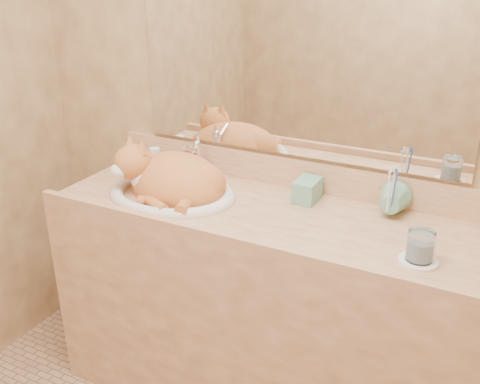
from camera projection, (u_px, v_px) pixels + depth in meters
The scene contains 12 objects.
wall_back at pixel (297, 87), 1.99m from camera, with size 2.40×0.02×2.50m, color olive.
vanity_counter at pixel (263, 310), 2.09m from camera, with size 1.60×0.55×0.85m, color #9D6946, non-canonical shape.
mirror at pixel (298, 49), 1.92m from camera, with size 1.30×0.02×0.80m, color white.
sink_basin at pixel (171, 176), 2.03m from camera, with size 0.50×0.41×0.16m, color white, non-canonical shape.
faucet at pixel (197, 159), 2.19m from camera, with size 0.05×0.12×0.18m, color white, non-canonical shape.
cat at pixel (170, 176), 2.06m from camera, with size 0.42×0.34×0.23m, color #B55E29, non-canonical shape.
soap_dispenser at pixel (302, 183), 1.93m from camera, with size 0.08×0.09×0.18m, color #68A78D.
toothbrush_cup at pixel (389, 207), 1.84m from camera, with size 0.11×0.11×0.10m, color #68A78D.
toothbrushes at pixel (392, 189), 1.81m from camera, with size 0.03×0.03×0.20m, color white, non-canonical shape.
saucer at pixel (418, 261), 1.60m from camera, with size 0.12×0.12×0.01m, color white.
water_glass at pixel (420, 246), 1.58m from camera, with size 0.08×0.08×0.09m, color silver.
lotion_bottle at pixel (155, 160), 2.27m from camera, with size 0.04×0.04×0.11m, color white.
Camera 1 is at (0.71, -0.86, 1.68)m, focal length 40.00 mm.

